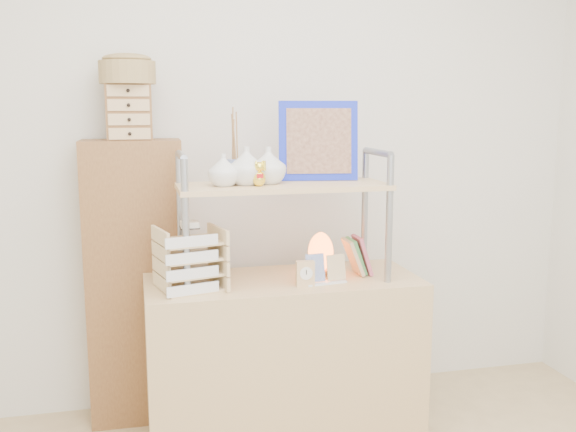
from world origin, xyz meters
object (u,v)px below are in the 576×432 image
object	(u,v)px
cabinet	(136,283)
letter_tray	(190,263)
salt_lamp	(321,253)
desk	(283,360)

from	to	relation	value
cabinet	letter_tray	xyz separation A→B (m)	(0.22, -0.44, 0.19)
cabinet	salt_lamp	world-z (taller)	cabinet
salt_lamp	desk	bearing A→B (deg)	-166.23
salt_lamp	cabinet	bearing A→B (deg)	158.30
letter_tray	salt_lamp	xyz separation A→B (m)	(0.59, 0.12, -0.02)
desk	salt_lamp	distance (m)	0.51
desk	salt_lamp	size ratio (longest dim) A/B	6.22
cabinet	letter_tray	size ratio (longest dim) A/B	4.68
desk	letter_tray	world-z (taller)	letter_tray
letter_tray	cabinet	bearing A→B (deg)	116.81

